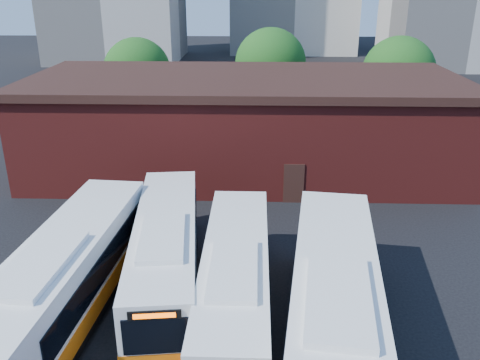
{
  "coord_description": "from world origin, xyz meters",
  "views": [
    {
      "loc": [
        0.78,
        -13.67,
        12.3
      ],
      "look_at": [
        0.06,
        7.65,
        3.88
      ],
      "focal_mm": 38.0,
      "sensor_mm": 36.0,
      "label": 1
    }
  ],
  "objects_px": {
    "bus_east": "(334,318)",
    "bus_midwest": "(167,256)",
    "bus_west": "(65,285)",
    "bus_mideast": "(235,288)"
  },
  "relations": [
    {
      "from": "bus_east",
      "to": "bus_midwest",
      "type": "bearing_deg",
      "value": 153.28
    },
    {
      "from": "bus_west",
      "to": "bus_midwest",
      "type": "relative_size",
      "value": 1.08
    },
    {
      "from": "bus_midwest",
      "to": "bus_east",
      "type": "height_order",
      "value": "bus_east"
    },
    {
      "from": "bus_midwest",
      "to": "bus_mideast",
      "type": "distance_m",
      "value": 3.71
    },
    {
      "from": "bus_midwest",
      "to": "bus_mideast",
      "type": "xyz_separation_m",
      "value": [
        2.99,
        -2.19,
        -0.03
      ]
    },
    {
      "from": "bus_west",
      "to": "bus_midwest",
      "type": "xyz_separation_m",
      "value": [
        3.43,
        2.46,
        -0.13
      ]
    },
    {
      "from": "bus_west",
      "to": "bus_midwest",
      "type": "height_order",
      "value": "bus_west"
    },
    {
      "from": "bus_midwest",
      "to": "bus_east",
      "type": "distance_m",
      "value": 7.69
    },
    {
      "from": "bus_mideast",
      "to": "bus_midwest",
      "type": "bearing_deg",
      "value": 143.84
    },
    {
      "from": "bus_midwest",
      "to": "bus_east",
      "type": "bearing_deg",
      "value": -40.44
    }
  ]
}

